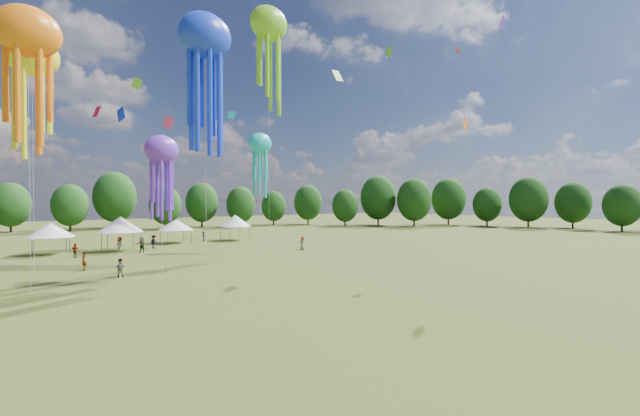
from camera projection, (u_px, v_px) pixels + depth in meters
ground at (577, 381)px, 14.29m from camera, size 300.00×300.00×0.00m
spectator_near at (120, 268)px, 33.85m from camera, size 0.95×0.86×1.59m
spectators_far at (160, 244)px, 51.50m from camera, size 25.85×20.36×1.93m
festival_tents at (125, 225)px, 54.78m from camera, size 39.32×10.84×4.45m
show_kites at (192, 67)px, 41.49m from camera, size 31.17×16.48×32.27m
treeline at (105, 200)px, 60.72m from camera, size 201.57×95.24×13.43m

